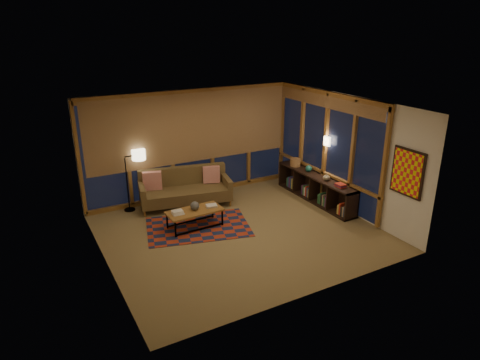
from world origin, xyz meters
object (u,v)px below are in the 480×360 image
sofa (185,189)px  floor_lamp (127,181)px  coffee_table (195,219)px  bookshelf (315,188)px

sofa → floor_lamp: bearing=174.6°
coffee_table → bookshelf: bearing=-3.0°
floor_lamp → bookshelf: 4.55m
coffee_table → floor_lamp: bearing=120.5°
coffee_table → bookshelf: (3.22, -0.06, 0.13)m
coffee_table → bookshelf: bookshelf is taller
sofa → floor_lamp: size_ratio=1.48×
sofa → coffee_table: sofa is taller
sofa → floor_lamp: (-1.28, 0.39, 0.29)m
sofa → bookshelf: bearing=-11.5°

